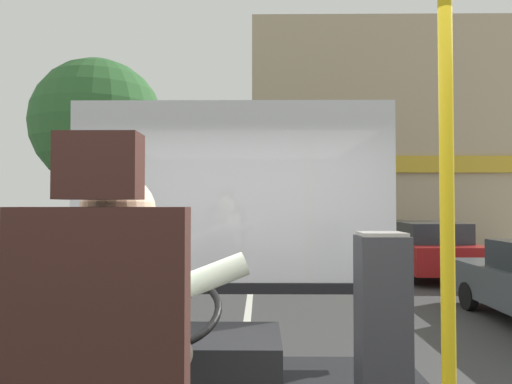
{
  "coord_description": "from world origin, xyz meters",
  "views": [
    {
      "loc": [
        0.22,
        -1.81,
        1.87
      ],
      "look_at": [
        0.19,
        1.21,
        1.95
      ],
      "focal_mm": 31.43,
      "sensor_mm": 36.0,
      "label": 1
    }
  ],
  "objects": [
    {
      "name": "ground",
      "position": [
        0.0,
        8.8,
        -0.02
      ],
      "size": [
        18.0,
        44.0,
        0.06
      ],
      "color": "#3A3A3A"
    },
    {
      "name": "bus_driver",
      "position": [
        -0.22,
        -0.39,
        1.48
      ],
      "size": [
        0.8,
        0.6,
        0.76
      ],
      "color": "#332D28",
      "rests_on": "driver_seat"
    },
    {
      "name": "steering_console",
      "position": [
        -0.22,
        0.77,
        0.94
      ],
      "size": [
        1.1,
        0.97,
        0.78
      ],
      "color": "black",
      "rests_on": "bus_floor"
    },
    {
      "name": "handrail_pole",
      "position": [
        0.81,
        -0.39,
        1.76
      ],
      "size": [
        0.04,
        0.04,
        2.07
      ],
      "color": "gold",
      "rests_on": "bus_floor"
    },
    {
      "name": "fare_box",
      "position": [
        0.87,
        0.61,
        1.22
      ],
      "size": [
        0.26,
        0.23,
        1.0
      ],
      "color": "#333338",
      "rests_on": "bus_floor"
    },
    {
      "name": "windshield_panel",
      "position": [
        0.0,
        1.62,
        1.77
      ],
      "size": [
        2.5,
        0.08,
        1.48
      ],
      "color": "silver"
    },
    {
      "name": "street_tree",
      "position": [
        -3.38,
        8.02,
        3.61
      ],
      "size": [
        2.86,
        2.86,
        5.07
      ],
      "color": "#4C3828",
      "rests_on": "ground"
    },
    {
      "name": "shop_building",
      "position": [
        5.73,
        17.2,
        4.38
      ],
      "size": [
        11.65,
        6.04,
        8.76
      ],
      "color": "tan",
      "rests_on": "ground"
    },
    {
      "name": "parked_car_red",
      "position": [
        4.51,
        10.0,
        0.72
      ],
      "size": [
        1.82,
        4.07,
        1.4
      ],
      "color": "maroon",
      "rests_on": "ground"
    },
    {
      "name": "parked_car_blue",
      "position": [
        4.49,
        14.86,
        0.67
      ],
      "size": [
        1.93,
        3.81,
        1.3
      ],
      "color": "navy",
      "rests_on": "ground"
    }
  ]
}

